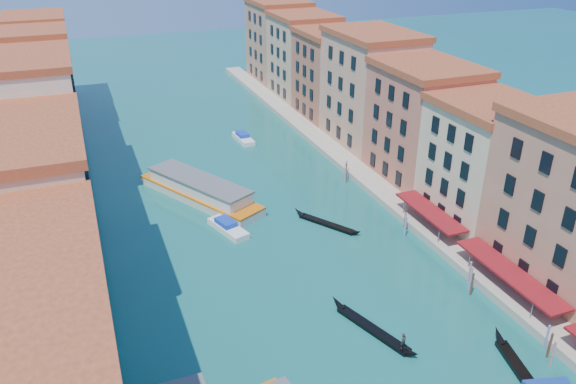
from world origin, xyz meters
The scene contains 11 objects.
left_bank_palazzos centered at (-26.00, 64.68, 9.71)m, with size 12.80×128.40×21.00m.
right_bank_palazzos centered at (30.00, 65.00, 9.75)m, with size 12.80×128.40×21.00m.
quay centered at (22.00, 65.00, 0.50)m, with size 4.00×140.00×1.00m, color #AAA089.
restaurant_awnings centered at (22.19, 23.00, 2.99)m, with size 3.20×44.55×3.12m.
mooring_poles_right centered at (19.10, 28.80, 1.30)m, with size 1.44×54.24×3.20m.
vaporetto_far centered at (-4.58, 59.71, 1.51)m, with size 15.21×22.37×3.36m.
gondola_fore centered at (5.13, 23.44, 0.41)m, with size 4.90×11.81×2.44m.
gondola_right centered at (14.89, 12.08, 0.49)m, with size 3.94×12.74×2.57m.
gondola_far centered at (9.87, 45.60, 0.33)m, with size 6.86×9.98×1.61m.
motorboat_mid centered at (-3.25, 48.91, 0.58)m, with size 4.33×7.55×1.49m.
motorboat_far centered at (8.81, 81.39, 0.57)m, with size 2.62×7.16×1.46m.
Camera 1 is at (-19.41, -16.10, 38.30)m, focal length 35.00 mm.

